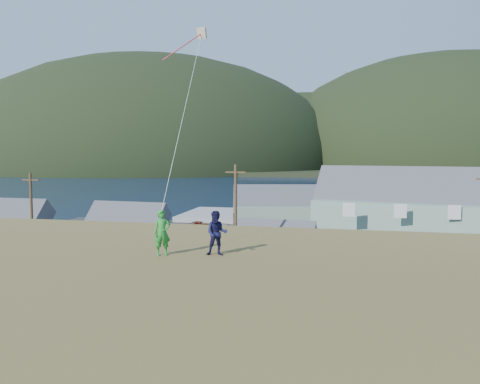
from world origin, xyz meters
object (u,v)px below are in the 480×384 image
shed_white (274,249)px  kite_flyer_green (162,233)px  shed_palegreen_far (276,210)px  lodge (464,214)px  wharf (264,216)px  shed_palegreen_near (126,229)px  shed_teal (7,228)px  kite_flyer_navy (217,233)px

shed_white → kite_flyer_green: 26.19m
shed_palegreen_far → lodge: bearing=-35.9°
wharf → kite_flyer_green: size_ratio=16.72×
shed_palegreen_near → kite_flyer_green: bearing=-57.5°
kite_flyer_green → shed_white: bearing=60.1°
shed_palegreen_far → shed_white: bearing=-94.2°
lodge → shed_palegreen_near: 36.21m
lodge → shed_teal: bearing=-156.7°
lodge → kite_flyer_navy: (-16.94, -37.81, 3.70)m
shed_palegreen_near → shed_palegreen_far: bearing=53.3°
shed_palegreen_near → wharf: bearing=73.4°
shed_palegreen_far → kite_flyer_navy: kite_flyer_navy is taller
shed_teal → kite_flyer_green: (29.50, -29.08, 5.40)m
kite_flyer_navy → shed_palegreen_far: bearing=84.7°
shed_palegreen_near → lodge: bearing=14.8°
kite_flyer_navy → wharf: bearing=87.0°
shed_palegreen_near → shed_white: shed_palegreen_near is taller
shed_palegreen_near → kite_flyer_navy: size_ratio=6.09×
shed_palegreen_far → shed_palegreen_near: bearing=-142.9°
shed_teal → shed_white: size_ratio=1.17×
shed_teal → shed_palegreen_near: bearing=12.4°
kite_flyer_green → kite_flyer_navy: kite_flyer_green is taller
lodge → shed_palegreen_near: bearing=-157.2°
shed_teal → shed_palegreen_far: (26.81, 18.82, 0.36)m
shed_white → kite_flyer_navy: 25.84m
shed_palegreen_near → kite_flyer_green: size_ratio=5.93×
lodge → shed_palegreen_far: lodge is taller
lodge → shed_palegreen_far: (-21.42, 9.69, -1.33)m
wharf → kite_flyer_navy: 59.96m
kite_flyer_green → shed_teal: bearing=106.0°
shed_teal → kite_flyer_navy: (31.30, -28.68, 5.38)m
wharf → shed_white: 34.45m
shed_palegreen_far → kite_flyer_green: size_ratio=8.03×
shed_palegreen_far → kite_flyer_green: kite_flyer_green is taller
lodge → wharf: bearing=152.3°
shed_white → shed_palegreen_far: (-2.91, 22.36, 0.73)m
wharf → shed_teal: shed_teal is taller
wharf → shed_palegreen_near: 29.63m
wharf → shed_palegreen_far: (3.47, -11.45, 2.49)m
shed_palegreen_far → kite_flyer_navy: bearing=-96.2°
shed_palegreen_near → shed_white: size_ratio=1.23×
shed_palegreen_near → kite_flyer_navy: kite_flyer_navy is taller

